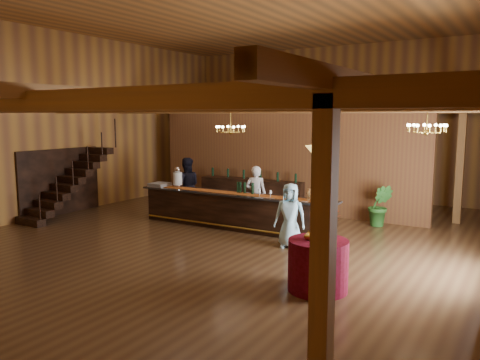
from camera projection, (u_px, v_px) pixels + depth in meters
The scene contains 28 objects.
floor at pixel (236, 236), 11.72m from camera, with size 14.00×14.00×0.00m, color #50371F.
ceiling at pixel (236, 8), 10.97m from camera, with size 14.00×14.00×0.00m, color #B17234.
wall_back at pixel (338, 122), 17.23m from camera, with size 12.00×0.10×5.50m, color #9E6A2B.
wall_left at pixel (73, 124), 14.49m from camera, with size 0.10×14.00×5.50m, color #9E6A2B.
beam_grid at pixel (247, 106), 11.71m from camera, with size 11.90×13.90×0.39m.
support_posts at pixel (224, 175), 11.08m from camera, with size 9.20×10.20×3.20m.
partition_wall at pixel (282, 162), 14.72m from camera, with size 9.00×0.18×3.10m, color brown.
staircase at pixel (67, 184), 13.82m from camera, with size 1.00×2.80×2.00m.
backroom_boxes at pixel (313, 186), 16.43m from camera, with size 4.10×0.60×1.10m.
tasting_bar at pixel (234, 211), 12.46m from camera, with size 5.73×0.89×0.96m.
beverage_dispenser at pixel (178, 178), 13.35m from camera, with size 0.26×0.26×0.60m.
glass_rack_tray at pixel (160, 185), 13.60m from camera, with size 0.50×0.50×0.10m, color gray.
raffle_drum at pixel (314, 194), 11.19m from camera, with size 0.34×0.24×0.30m.
bar_bottle_0 at pixel (238, 187), 12.43m from camera, with size 0.07×0.07×0.30m, color black.
bar_bottle_1 at pixel (240, 188), 12.40m from camera, with size 0.07×0.07×0.30m, color black.
bar_bottle_2 at pixel (245, 188), 12.33m from camera, with size 0.07×0.07×0.30m, color black.
bar_bottle_3 at pixel (253, 189), 12.21m from camera, with size 0.07×0.07×0.30m, color black.
backbar_shelf at pixel (252, 194), 15.04m from camera, with size 3.48×0.54×0.98m, color #331B10.
round_table at pixel (318, 265), 8.03m from camera, with size 1.03×1.03×0.89m, color maroon.
chandelier_left at pixel (231, 129), 12.67m from camera, with size 0.80×0.80×0.72m.
chandelier_right at pixel (427, 128), 9.92m from camera, with size 0.80×0.80×0.62m.
pendant_lamp at pixel (321, 152), 7.76m from camera, with size 0.52×0.52×0.90m.
bartender at pixel (256, 195), 12.97m from camera, with size 0.59×0.39×1.63m, color white.
staff_second at pixel (186, 186), 14.24m from camera, with size 0.84×0.66×1.74m, color black.
guest at pixel (290, 215), 10.64m from camera, with size 0.72×0.47×1.48m, color #9CD1E6.
floor_plant at pixel (380, 205), 12.68m from camera, with size 0.63×0.51×1.15m, color #265E1F.
table_flowers at pixel (326, 223), 8.00m from camera, with size 0.49×0.42×0.54m, color #C03C23.
table_vase at pixel (309, 232), 7.95m from camera, with size 0.13×0.13×0.26m, color gold.
Camera 1 is at (6.13, -9.63, 3.00)m, focal length 35.00 mm.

